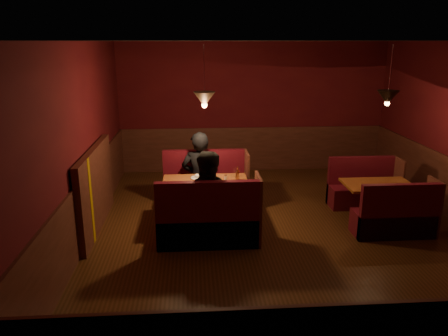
{
  "coord_description": "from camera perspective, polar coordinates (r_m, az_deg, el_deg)",
  "views": [
    {
      "loc": [
        -1.37,
        -6.27,
        2.9
      ],
      "look_at": [
        -0.88,
        0.4,
        0.95
      ],
      "focal_mm": 35.0,
      "sensor_mm": 36.0,
      "label": 1
    }
  ],
  "objects": [
    {
      "name": "room",
      "position": [
        6.66,
        5.42,
        0.09
      ],
      "size": [
        6.02,
        7.02,
        2.92
      ],
      "color": "#341C0A",
      "rests_on": "ground"
    },
    {
      "name": "second_bench_near",
      "position": [
        7.21,
        21.57,
        -6.22
      ],
      "size": [
        1.24,
        0.46,
        0.88
      ],
      "color": "#510713",
      "rests_on": "ground"
    },
    {
      "name": "second_bench_far",
      "position": [
        8.36,
        17.7,
        -2.8
      ],
      "size": [
        1.24,
        0.46,
        0.88
      ],
      "color": "#510713",
      "rests_on": "ground"
    },
    {
      "name": "main_table",
      "position": [
        7.07,
        -2.33,
        -3.04
      ],
      "size": [
        1.37,
        0.83,
        0.96
      ],
      "color": "brown",
      "rests_on": "ground"
    },
    {
      "name": "diner_a",
      "position": [
        7.63,
        -3.21,
        0.87
      ],
      "size": [
        0.69,
        0.49,
        1.76
      ],
      "primitive_type": "imported",
      "rotation": [
        0.0,
        0.0,
        3.03
      ],
      "color": "black",
      "rests_on": "ground"
    },
    {
      "name": "diner_b",
      "position": [
        6.36,
        -1.64,
        -2.39
      ],
      "size": [
        0.86,
        0.68,
        1.73
      ],
      "primitive_type": "imported",
      "rotation": [
        0.0,
        0.0,
        0.03
      ],
      "color": "black",
      "rests_on": "ground"
    },
    {
      "name": "main_bench_near",
      "position": [
        6.43,
        -1.91,
        -7.33
      ],
      "size": [
        1.51,
        0.54,
        1.03
      ],
      "color": "#510713",
      "rests_on": "ground"
    },
    {
      "name": "second_table",
      "position": [
        7.71,
        19.44,
        -3.09
      ],
      "size": [
        1.12,
        0.72,
        0.63
      ],
      "color": "brown",
      "rests_on": "ground"
    },
    {
      "name": "main_bench_far",
      "position": [
        7.88,
        -2.37,
        -2.82
      ],
      "size": [
        1.51,
        0.54,
        1.03
      ],
      "color": "#510713",
      "rests_on": "ground"
    }
  ]
}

